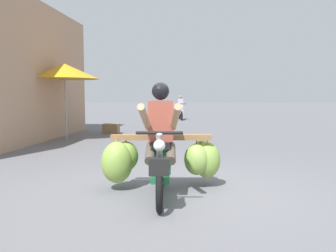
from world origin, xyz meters
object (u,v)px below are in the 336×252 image
motorbike_distant_ahead_left (180,110)px  market_umbrella_near_shop (65,71)px  produce_crate (111,129)px  motorbike_main_loaded (162,155)px

motorbike_distant_ahead_left → market_umbrella_near_shop: (-3.02, -9.19, 1.58)m
market_umbrella_near_shop → produce_crate: 2.83m
market_umbrella_near_shop → produce_crate: market_umbrella_near_shop is taller
motorbike_distant_ahead_left → produce_crate: motorbike_distant_ahead_left is taller
motorbike_main_loaded → motorbike_distant_ahead_left: bearing=92.8°
motorbike_distant_ahead_left → market_umbrella_near_shop: size_ratio=0.67×
market_umbrella_near_shop → motorbike_main_loaded: bearing=-56.0°
market_umbrella_near_shop → produce_crate: (0.97, 1.79, -1.97)m
motorbike_distant_ahead_left → motorbike_main_loaded: bearing=-87.2°
market_umbrella_near_shop → motorbike_distant_ahead_left: bearing=71.8°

